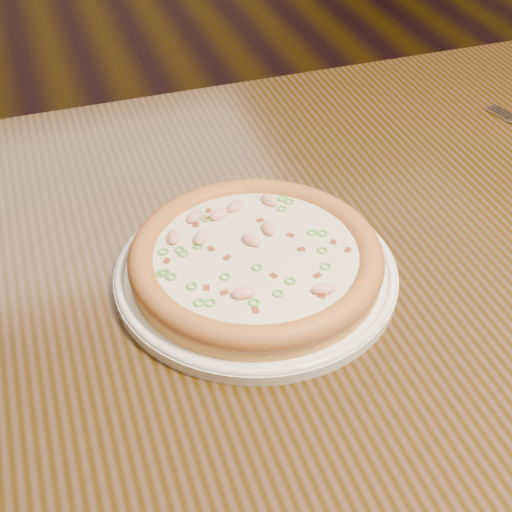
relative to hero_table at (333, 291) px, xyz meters
name	(u,v)px	position (x,y,z in m)	size (l,w,h in m)	color
ground	(243,245)	(0.16, 0.89, -0.65)	(9.00, 9.00, 0.00)	black
hero_table	(333,291)	(0.00, 0.00, 0.00)	(1.20, 0.80, 0.75)	black
plate	(256,271)	(-0.12, -0.05, 0.11)	(0.30, 0.30, 0.02)	white
pizza	(256,258)	(-0.12, -0.05, 0.13)	(0.27, 0.27, 0.03)	#C68E41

